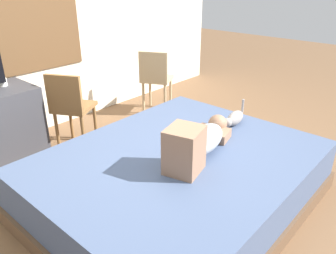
{
  "coord_description": "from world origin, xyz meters",
  "views": [
    {
      "loc": [
        -1.85,
        -1.51,
        1.78
      ],
      "look_at": [
        0.05,
        0.17,
        0.61
      ],
      "focal_mm": 35.88,
      "sensor_mm": 36.0,
      "label": 1
    }
  ],
  "objects_px": {
    "cup": "(3,82)",
    "chair_spare": "(155,77)",
    "bed": "(178,180)",
    "cat": "(234,118)",
    "person_lying": "(199,141)",
    "chair_by_desk": "(71,105)"
  },
  "relations": [
    {
      "from": "cup",
      "to": "chair_spare",
      "type": "relative_size",
      "value": 0.1
    },
    {
      "from": "cup",
      "to": "chair_spare",
      "type": "height_order",
      "value": "chair_spare"
    },
    {
      "from": "bed",
      "to": "cup",
      "type": "bearing_deg",
      "value": 103.89
    },
    {
      "from": "person_lying",
      "to": "bed",
      "type": "bearing_deg",
      "value": 139.86
    },
    {
      "from": "cat",
      "to": "chair_by_desk",
      "type": "distance_m",
      "value": 1.7
    },
    {
      "from": "cat",
      "to": "chair_spare",
      "type": "height_order",
      "value": "chair_spare"
    },
    {
      "from": "cat",
      "to": "chair_by_desk",
      "type": "relative_size",
      "value": 0.42
    },
    {
      "from": "cat",
      "to": "chair_spare",
      "type": "bearing_deg",
      "value": 70.12
    },
    {
      "from": "bed",
      "to": "cat",
      "type": "height_order",
      "value": "cat"
    },
    {
      "from": "cup",
      "to": "chair_spare",
      "type": "distance_m",
      "value": 1.88
    },
    {
      "from": "cat",
      "to": "person_lying",
      "type": "bearing_deg",
      "value": -172.97
    },
    {
      "from": "bed",
      "to": "cup",
      "type": "relative_size",
      "value": 27.12
    },
    {
      "from": "bed",
      "to": "chair_spare",
      "type": "bearing_deg",
      "value": 48.54
    },
    {
      "from": "bed",
      "to": "chair_spare",
      "type": "distance_m",
      "value": 2.06
    },
    {
      "from": "chair_spare",
      "to": "person_lying",
      "type": "bearing_deg",
      "value": -126.9
    },
    {
      "from": "bed",
      "to": "cat",
      "type": "relative_size",
      "value": 6.27
    },
    {
      "from": "bed",
      "to": "chair_spare",
      "type": "relative_size",
      "value": 2.61
    },
    {
      "from": "bed",
      "to": "person_lying",
      "type": "xyz_separation_m",
      "value": [
        0.12,
        -0.1,
        0.35
      ]
    },
    {
      "from": "bed",
      "to": "cat",
      "type": "xyz_separation_m",
      "value": [
        0.79,
        -0.02,
        0.3
      ]
    },
    {
      "from": "bed",
      "to": "chair_by_desk",
      "type": "relative_size",
      "value": 2.61
    },
    {
      "from": "bed",
      "to": "cup",
      "type": "xyz_separation_m",
      "value": [
        -0.47,
        1.91,
        0.55
      ]
    },
    {
      "from": "cat",
      "to": "chair_spare",
      "type": "distance_m",
      "value": 1.65
    }
  ]
}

